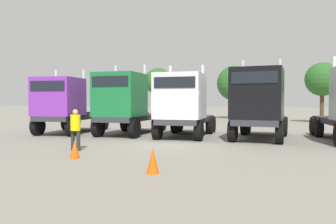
% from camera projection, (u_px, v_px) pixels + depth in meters
% --- Properties ---
extents(ground, '(200.00, 200.00, 0.00)m').
position_uv_depth(ground, '(171.00, 144.00, 15.57)').
color(ground, gray).
extents(semi_truck_purple, '(3.11, 5.99, 4.00)m').
position_uv_depth(semi_truck_purple, '(64.00, 105.00, 20.12)').
color(semi_truck_purple, '#333338').
rests_on(semi_truck_purple, ground).
extents(semi_truck_green, '(2.68, 6.21, 4.20)m').
position_uv_depth(semi_truck_green, '(125.00, 103.00, 19.33)').
color(semi_truck_green, '#333338').
rests_on(semi_truck_green, ground).
extents(semi_truck_white, '(2.80, 6.20, 4.07)m').
position_uv_depth(semi_truck_white, '(183.00, 104.00, 18.08)').
color(semi_truck_white, '#333338').
rests_on(semi_truck_white, ground).
extents(semi_truck_black, '(2.94, 6.14, 4.24)m').
position_uv_depth(semi_truck_black, '(259.00, 103.00, 16.89)').
color(semi_truck_black, '#333338').
rests_on(semi_truck_black, ground).
extents(visitor_in_hivis, '(0.46, 0.45, 1.69)m').
position_uv_depth(visitor_in_hivis, '(75.00, 127.00, 13.43)').
color(visitor_in_hivis, '#2C2C2C').
rests_on(visitor_in_hivis, ground).
extents(traffic_cone_mid, '(0.36, 0.36, 0.65)m').
position_uv_depth(traffic_cone_mid, '(75.00, 149.00, 11.60)').
color(traffic_cone_mid, '#F2590C').
rests_on(traffic_cone_mid, ground).
extents(traffic_cone_far, '(0.36, 0.36, 0.72)m').
position_uv_depth(traffic_cone_far, '(153.00, 161.00, 9.16)').
color(traffic_cone_far, '#F2590C').
rests_on(traffic_cone_far, ground).
extents(oak_far_left, '(2.98, 2.98, 5.67)m').
position_uv_depth(oak_far_left, '(158.00, 82.00, 36.26)').
color(oak_far_left, '#4C3823').
rests_on(oak_far_left, ground).
extents(oak_far_centre, '(3.99, 3.99, 6.06)m').
position_uv_depth(oak_far_centre, '(234.00, 83.00, 37.60)').
color(oak_far_centre, '#4C3823').
rests_on(oak_far_centre, ground).
extents(oak_far_right, '(3.07, 3.07, 5.57)m').
position_uv_depth(oak_far_right, '(322.00, 80.00, 30.14)').
color(oak_far_right, '#4C3823').
rests_on(oak_far_right, ground).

